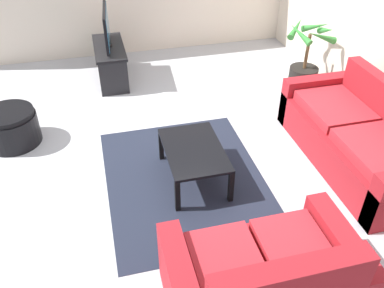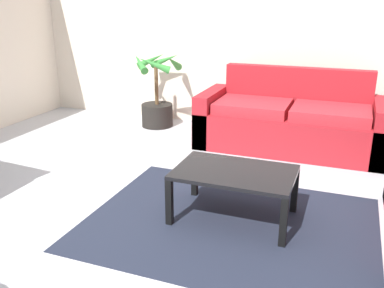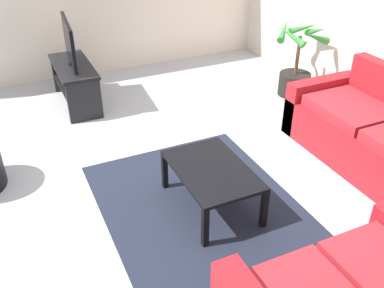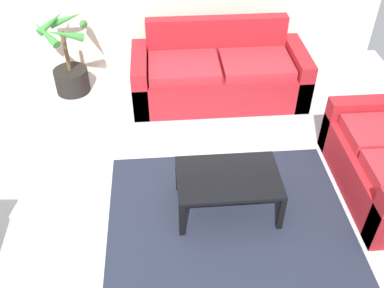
{
  "view_description": "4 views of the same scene",
  "coord_description": "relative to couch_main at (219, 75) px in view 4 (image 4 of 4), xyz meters",
  "views": [
    {
      "loc": [
        3.98,
        -0.46,
        2.97
      ],
      "look_at": [
        0.6,
        0.4,
        0.43
      ],
      "focal_mm": 38.08,
      "sensor_mm": 36.0,
      "label": 1
    },
    {
      "loc": [
        1.42,
        -2.54,
        1.66
      ],
      "look_at": [
        0.16,
        0.77,
        0.45
      ],
      "focal_mm": 39.49,
      "sensor_mm": 36.0,
      "label": 2
    },
    {
      "loc": [
        3.4,
        -1.06,
        2.55
      ],
      "look_at": [
        0.37,
        0.34,
        0.52
      ],
      "focal_mm": 40.43,
      "sensor_mm": 36.0,
      "label": 3
    },
    {
      "loc": [
        0.11,
        -2.32,
        3.11
      ],
      "look_at": [
        0.34,
        0.55,
        0.68
      ],
      "focal_mm": 40.74,
      "sensor_mm": 36.0,
      "label": 4
    }
  ],
  "objects": [
    {
      "name": "potted_palm",
      "position": [
        -1.84,
        0.27,
        0.06
      ],
      "size": [
        0.67,
        0.67,
        1.02
      ],
      "color": "black",
      "rests_on": "ground"
    },
    {
      "name": "couch_main",
      "position": [
        0.0,
        0.0,
        0.0
      ],
      "size": [
        2.1,
        0.9,
        0.9
      ],
      "color": "maroon",
      "rests_on": "ground"
    },
    {
      "name": "coffee_table",
      "position": [
        -0.16,
        -1.88,
        0.05
      ],
      "size": [
        0.92,
        0.61,
        0.41
      ],
      "color": "black",
      "rests_on": "ground"
    },
    {
      "name": "area_rug",
      "position": [
        -0.16,
        -1.98,
        -0.3
      ],
      "size": [
        2.2,
        1.7,
        0.01
      ],
      "primitive_type": "cube",
      "color": "#1E2333",
      "rests_on": "ground"
    },
    {
      "name": "ground_plane",
      "position": [
        -0.81,
        -2.28,
        -0.3
      ],
      "size": [
        6.6,
        6.6,
        0.0
      ],
      "primitive_type": "plane",
      "color": "#B2B2B7"
    }
  ]
}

